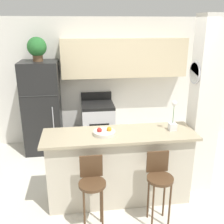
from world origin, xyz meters
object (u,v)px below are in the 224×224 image
object	(u,v)px
trash_bin	(74,144)
stove_range	(98,125)
refrigerator	(42,107)
orchid_vase	(173,121)
bar_stool_left	(92,184)
fruit_bowl	(104,132)
bar_stool_right	(159,179)
potted_plant_on_fridge	(37,48)

from	to	relation	value
trash_bin	stove_range	bearing A→B (deg)	27.05
refrigerator	stove_range	xyz separation A→B (m)	(1.07, 0.03, -0.42)
orchid_vase	trash_bin	size ratio (longest dim) A/B	1.11
bar_stool_left	trash_bin	distance (m)	2.10
orchid_vase	trash_bin	xyz separation A→B (m)	(-1.39, 1.52, -0.97)
refrigerator	fruit_bowl	size ratio (longest dim) A/B	6.10
bar_stool_left	trash_bin	bearing A→B (deg)	96.76
bar_stool_left	bar_stool_right	distance (m)	0.82
fruit_bowl	stove_range	bearing A→B (deg)	88.15
stove_range	potted_plant_on_fridge	xyz separation A→B (m)	(-1.07, -0.03, 1.55)
refrigerator	bar_stool_left	bearing A→B (deg)	-70.46
potted_plant_on_fridge	trash_bin	bearing A→B (deg)	-22.27
fruit_bowl	trash_bin	distance (m)	1.83
stove_range	trash_bin	world-z (taller)	stove_range
bar_stool_left	trash_bin	xyz separation A→B (m)	(-0.24, 2.05, -0.43)
refrigerator	trash_bin	distance (m)	0.93
refrigerator	stove_range	distance (m)	1.15
potted_plant_on_fridge	orchid_vase	xyz separation A→B (m)	(1.96, -1.75, -0.84)
bar_stool_right	orchid_vase	xyz separation A→B (m)	(0.33, 0.53, 0.55)
bar_stool_right	orchid_vase	world-z (taller)	orchid_vase
fruit_bowl	potted_plant_on_fridge	bearing A→B (deg)	119.69
refrigerator	stove_range	size ratio (longest dim) A/B	1.65
stove_range	bar_stool_right	distance (m)	2.38
fruit_bowl	trash_bin	xyz separation A→B (m)	(-0.45, 1.54, -0.87)
refrigerator	orchid_vase	xyz separation A→B (m)	(1.96, -1.75, 0.28)
bar_stool_left	orchid_vase	distance (m)	1.38
stove_range	refrigerator	bearing A→B (deg)	-178.59
bar_stool_left	fruit_bowl	world-z (taller)	fruit_bowl
refrigerator	bar_stool_right	xyz separation A→B (m)	(1.63, -2.28, -0.27)
stove_range	potted_plant_on_fridge	size ratio (longest dim) A/B	2.49
bar_stool_right	fruit_bowl	world-z (taller)	fruit_bowl
refrigerator	fruit_bowl	distance (m)	2.05
refrigerator	orchid_vase	bearing A→B (deg)	-41.75
potted_plant_on_fridge	fruit_bowl	xyz separation A→B (m)	(1.01, -1.78, -0.95)
bar_stool_left	orchid_vase	world-z (taller)	orchid_vase
refrigerator	orchid_vase	distance (m)	2.64
bar_stool_left	potted_plant_on_fridge	size ratio (longest dim) A/B	2.19
refrigerator	trash_bin	bearing A→B (deg)	-22.26
bar_stool_left	trash_bin	size ratio (longest dim) A/B	2.48
bar_stool_right	orchid_vase	distance (m)	0.83
trash_bin	potted_plant_on_fridge	bearing A→B (deg)	157.73
potted_plant_on_fridge	orchid_vase	size ratio (longest dim) A/B	1.02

